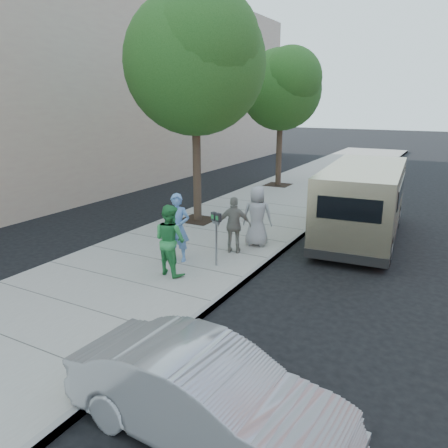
{
  "coord_description": "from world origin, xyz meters",
  "views": [
    {
      "loc": [
        5.65,
        -10.25,
        4.22
      ],
      "look_at": [
        0.38,
        -0.58,
        1.1
      ],
      "focal_mm": 35.0,
      "sensor_mm": 36.0,
      "label": 1
    }
  ],
  "objects_px": {
    "parking_meter": "(216,228)",
    "person_gray_shirt": "(257,216)",
    "tree_near": "(196,58)",
    "person_striped_polo": "(234,225)",
    "sedan": "(206,396)",
    "person_officer": "(177,228)",
    "person_green_shirt": "(170,240)",
    "tree_far": "(282,86)",
    "van": "(363,201)"
  },
  "relations": [
    {
      "from": "parking_meter",
      "to": "person_gray_shirt",
      "type": "height_order",
      "value": "person_gray_shirt"
    },
    {
      "from": "tree_near",
      "to": "person_striped_polo",
      "type": "relative_size",
      "value": 4.79
    },
    {
      "from": "parking_meter",
      "to": "person_striped_polo",
      "type": "height_order",
      "value": "person_striped_polo"
    },
    {
      "from": "sedan",
      "to": "person_officer",
      "type": "distance_m",
      "value": 6.23
    },
    {
      "from": "person_green_shirt",
      "to": "person_gray_shirt",
      "type": "height_order",
      "value": "person_gray_shirt"
    },
    {
      "from": "tree_far",
      "to": "person_officer",
      "type": "height_order",
      "value": "tree_far"
    },
    {
      "from": "person_officer",
      "to": "tree_near",
      "type": "bearing_deg",
      "value": 98.43
    },
    {
      "from": "tree_far",
      "to": "person_gray_shirt",
      "type": "distance_m",
      "value": 10.36
    },
    {
      "from": "person_officer",
      "to": "person_green_shirt",
      "type": "relative_size",
      "value": 1.04
    },
    {
      "from": "sedan",
      "to": "parking_meter",
      "type": "bearing_deg",
      "value": 31.1
    },
    {
      "from": "tree_near",
      "to": "van",
      "type": "xyz_separation_m",
      "value": [
        5.38,
        0.97,
        -4.32
      ]
    },
    {
      "from": "tree_far",
      "to": "person_officer",
      "type": "relative_size",
      "value": 3.62
    },
    {
      "from": "van",
      "to": "person_green_shirt",
      "type": "relative_size",
      "value": 3.7
    },
    {
      "from": "van",
      "to": "person_officer",
      "type": "xyz_separation_m",
      "value": [
        -3.72,
        -4.68,
        -0.18
      ]
    },
    {
      "from": "person_gray_shirt",
      "to": "person_striped_polo",
      "type": "height_order",
      "value": "person_gray_shirt"
    },
    {
      "from": "person_green_shirt",
      "to": "person_striped_polo",
      "type": "bearing_deg",
      "value": -94.57
    },
    {
      "from": "sedan",
      "to": "person_gray_shirt",
      "type": "distance_m",
      "value": 7.51
    },
    {
      "from": "van",
      "to": "person_striped_polo",
      "type": "distance_m",
      "value": 4.36
    },
    {
      "from": "parking_meter",
      "to": "person_gray_shirt",
      "type": "relative_size",
      "value": 0.79
    },
    {
      "from": "parking_meter",
      "to": "person_green_shirt",
      "type": "relative_size",
      "value": 0.81
    },
    {
      "from": "van",
      "to": "person_striped_polo",
      "type": "xyz_separation_m",
      "value": [
        -2.72,
        -3.4,
        -0.29
      ]
    },
    {
      "from": "person_gray_shirt",
      "to": "person_striped_polo",
      "type": "relative_size",
      "value": 1.12
    },
    {
      "from": "person_gray_shirt",
      "to": "person_officer",
      "type": "bearing_deg",
      "value": 42.28
    },
    {
      "from": "person_striped_polo",
      "to": "person_officer",
      "type": "bearing_deg",
      "value": 30.83
    },
    {
      "from": "tree_far",
      "to": "person_officer",
      "type": "distance_m",
      "value": 12.05
    },
    {
      "from": "tree_near",
      "to": "person_gray_shirt",
      "type": "relative_size",
      "value": 4.28
    },
    {
      "from": "tree_near",
      "to": "person_officer",
      "type": "xyz_separation_m",
      "value": [
        1.66,
        -3.7,
        -4.5
      ]
    },
    {
      "from": "person_officer",
      "to": "person_striped_polo",
      "type": "distance_m",
      "value": 1.63
    },
    {
      "from": "parking_meter",
      "to": "sedan",
      "type": "relative_size",
      "value": 0.37
    },
    {
      "from": "parking_meter",
      "to": "van",
      "type": "height_order",
      "value": "van"
    },
    {
      "from": "person_officer",
      "to": "person_gray_shirt",
      "type": "distance_m",
      "value": 2.51
    },
    {
      "from": "parking_meter",
      "to": "sedan",
      "type": "xyz_separation_m",
      "value": [
        2.73,
        -5.08,
        -0.53
      ]
    },
    {
      "from": "person_gray_shirt",
      "to": "person_striped_polo",
      "type": "xyz_separation_m",
      "value": [
        -0.29,
        -0.87,
        -0.09
      ]
    },
    {
      "from": "person_gray_shirt",
      "to": "tree_far",
      "type": "bearing_deg",
      "value": -88.83
    },
    {
      "from": "tree_near",
      "to": "person_gray_shirt",
      "type": "distance_m",
      "value": 5.61
    },
    {
      "from": "tree_far",
      "to": "tree_near",
      "type": "bearing_deg",
      "value": -90.0
    },
    {
      "from": "tree_near",
      "to": "van",
      "type": "bearing_deg",
      "value": 10.24
    },
    {
      "from": "tree_far",
      "to": "sedan",
      "type": "bearing_deg",
      "value": -71.42
    },
    {
      "from": "sedan",
      "to": "person_striped_polo",
      "type": "height_order",
      "value": "person_striped_polo"
    },
    {
      "from": "person_officer",
      "to": "person_striped_polo",
      "type": "xyz_separation_m",
      "value": [
        1.0,
        1.27,
        -0.11
      ]
    },
    {
      "from": "van",
      "to": "parking_meter",
      "type": "bearing_deg",
      "value": -124.99
    },
    {
      "from": "parking_meter",
      "to": "sedan",
      "type": "height_order",
      "value": "parking_meter"
    },
    {
      "from": "parking_meter",
      "to": "van",
      "type": "bearing_deg",
      "value": 77.17
    },
    {
      "from": "person_officer",
      "to": "person_green_shirt",
      "type": "bearing_deg",
      "value": -82.38
    },
    {
      "from": "tree_far",
      "to": "person_striped_polo",
      "type": "bearing_deg",
      "value": -75.14
    },
    {
      "from": "tree_near",
      "to": "sedan",
      "type": "distance_m",
      "value": 11.33
    },
    {
      "from": "person_green_shirt",
      "to": "person_gray_shirt",
      "type": "relative_size",
      "value": 0.98
    },
    {
      "from": "parking_meter",
      "to": "person_striped_polo",
      "type": "distance_m",
      "value": 1.13
    },
    {
      "from": "sedan",
      "to": "person_striped_polo",
      "type": "distance_m",
      "value": 6.8
    },
    {
      "from": "person_green_shirt",
      "to": "van",
      "type": "bearing_deg",
      "value": -109.03
    }
  ]
}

